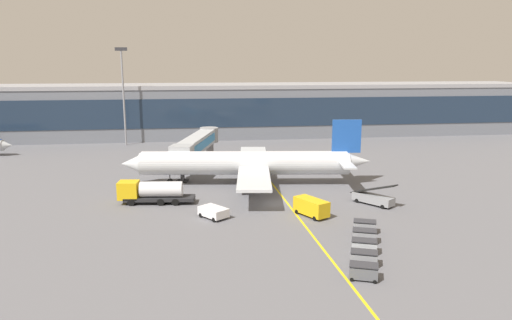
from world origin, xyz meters
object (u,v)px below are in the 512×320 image
(crew_van, at_px, (312,207))
(baggage_cart_2, at_px, (364,246))
(baggage_cart_1, at_px, (364,258))
(fuel_tanker, at_px, (151,192))
(baggage_cart_0, at_px, (364,271))
(baggage_cart_4, at_px, (365,226))
(belt_loader, at_px, (373,198))
(main_airliner, at_px, (246,163))
(pushback_tug, at_px, (213,211))
(baggage_cart_3, at_px, (364,236))

(crew_van, bearing_deg, baggage_cart_2, -79.16)
(baggage_cart_1, bearing_deg, fuel_tanker, 132.73)
(baggage_cart_0, relative_size, baggage_cart_4, 1.00)
(belt_loader, distance_m, baggage_cart_4, 12.04)
(fuel_tanker, bearing_deg, crew_van, -22.28)
(baggage_cart_1, xyz_separation_m, baggage_cart_4, (3.40, 8.98, 0.00))
(crew_van, bearing_deg, baggage_cart_0, -89.41)
(crew_van, height_order, baggage_cart_4, crew_van)
(baggage_cart_2, xyz_separation_m, baggage_cart_4, (2.27, 5.99, 0.00))
(main_airliner, relative_size, crew_van, 7.64)
(pushback_tug, distance_m, baggage_cart_3, 19.83)
(main_airliner, xyz_separation_m, baggage_cart_1, (7.98, -33.58, -2.87))
(main_airliner, relative_size, pushback_tug, 9.35)
(pushback_tug, height_order, baggage_cart_3, baggage_cart_3)
(main_airliner, relative_size, baggage_cart_4, 13.66)
(pushback_tug, height_order, baggage_cart_4, baggage_cart_4)
(belt_loader, xyz_separation_m, baggage_cart_4, (-5.25, -10.83, -0.21))
(belt_loader, relative_size, pushback_tug, 1.43)
(baggage_cart_0, bearing_deg, baggage_cart_4, 69.27)
(crew_van, height_order, baggage_cart_1, crew_van)
(crew_van, height_order, baggage_cart_3, crew_van)
(baggage_cart_3, bearing_deg, fuel_tanker, 143.31)
(main_airliner, xyz_separation_m, baggage_cart_3, (10.25, -27.60, -2.87))
(baggage_cart_0, bearing_deg, fuel_tanker, 128.05)
(fuel_tanker, xyz_separation_m, crew_van, (21.42, -8.78, -0.43))
(belt_loader, height_order, baggage_cart_1, belt_loader)
(baggage_cart_0, xyz_separation_m, baggage_cart_2, (2.27, 5.99, 0.00))
(baggage_cart_1, bearing_deg, main_airliner, 103.37)
(pushback_tug, bearing_deg, crew_van, -4.78)
(baggage_cart_1, bearing_deg, baggage_cart_0, -110.73)
(crew_van, relative_size, baggage_cart_1, 1.79)
(belt_loader, bearing_deg, baggage_cart_1, -113.60)
(main_airliner, height_order, baggage_cart_2, main_airliner)
(belt_loader, bearing_deg, baggage_cart_3, -114.80)
(baggage_cart_3, bearing_deg, baggage_cart_4, 69.27)
(main_airliner, height_order, baggage_cart_0, main_airliner)
(main_airliner, relative_size, fuel_tanker, 3.75)
(crew_van, xyz_separation_m, baggage_cart_3, (3.59, -9.86, -0.53))
(baggage_cart_2, bearing_deg, baggage_cart_0, -110.73)
(baggage_cart_2, bearing_deg, pushback_tug, 137.86)
(baggage_cart_0, bearing_deg, baggage_cart_3, 69.27)
(fuel_tanker, distance_m, baggage_cart_1, 33.53)
(baggage_cart_0, distance_m, baggage_cart_1, 3.20)
(baggage_cart_1, xyz_separation_m, baggage_cart_3, (2.27, 5.99, 0.00))
(fuel_tanker, distance_m, baggage_cart_2, 32.23)
(belt_loader, height_order, baggage_cart_3, belt_loader)
(baggage_cart_1, bearing_deg, baggage_cart_4, 69.27)
(main_airliner, relative_size, baggage_cart_2, 13.66)
(baggage_cart_1, height_order, baggage_cart_2, same)
(baggage_cart_1, bearing_deg, baggage_cart_3, 69.27)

